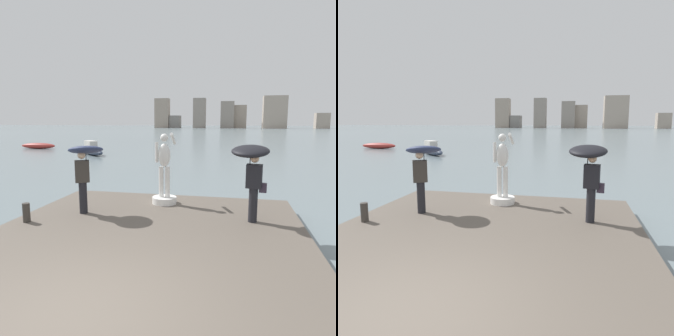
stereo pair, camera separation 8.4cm
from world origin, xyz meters
TOP-DOWN VIEW (x-y plane):
  - ground_plane at (0.00, 40.00)m, footprint 400.00×400.00m
  - pier at (0.00, 1.92)m, footprint 7.31×9.83m
  - statue_white_figure at (-0.16, 5.69)m, footprint 0.76×0.94m
  - onlooker_left at (-2.08, 4.26)m, footprint 1.30×1.30m
  - onlooker_right at (2.36, 4.43)m, footprint 1.09×1.11m
  - mooring_bollard at (-3.18, 3.19)m, footprint 0.18×0.18m
  - boat_near at (-10.47, 21.94)m, footprint 3.87×3.90m
  - boat_far at (-19.00, 26.52)m, footprint 3.95×1.23m
  - distant_skyline at (2.07, 141.79)m, footprint 77.04×11.35m

SIDE VIEW (x-z plane):
  - ground_plane at x=0.00m, z-range 0.00..0.00m
  - pier at x=0.00m, z-range 0.00..0.40m
  - boat_far at x=-19.00m, z-range 0.00..0.63m
  - boat_near at x=-10.47m, z-range -0.17..1.06m
  - mooring_bollard at x=-3.18m, z-range 0.40..0.89m
  - statue_white_figure at x=-0.16m, z-range 0.07..2.27m
  - onlooker_left at x=-2.08m, z-range 0.88..2.82m
  - onlooker_right at x=2.36m, z-range 0.90..2.90m
  - distant_skyline at x=2.07m, z-range -0.83..13.16m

